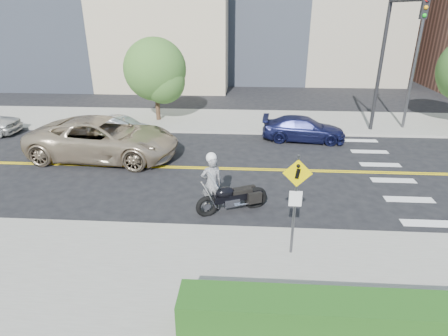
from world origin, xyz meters
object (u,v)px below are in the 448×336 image
motorcyclist (212,182)px  motorcycle (233,191)px  suv (104,139)px  parked_car_silver (121,129)px  pedestrian_sign (295,196)px  parked_car_blue (304,129)px

motorcyclist → motorcycle: 0.80m
suv → parked_car_silver: size_ratio=1.84×
pedestrian_sign → parked_car_blue: 10.73m
pedestrian_sign → motorcyclist: (-2.53, 2.62, -0.88)m
parked_car_blue → parked_car_silver: bearing=98.7°
parked_car_silver → parked_car_blue: parked_car_blue is taller
pedestrian_sign → suv: (-8.08, 7.29, -1.00)m
parked_car_blue → motorcycle: bearing=161.6°
motorcyclist → parked_car_silver: (-5.62, 7.28, -0.46)m
parked_car_blue → pedestrian_sign: bearing=176.1°
motorcyclist → suv: size_ratio=0.31×
motorcycle → parked_car_silver: (-6.36, 7.36, -0.16)m
pedestrian_sign → parked_car_silver: pedestrian_sign is taller
suv → parked_car_blue: suv is taller
suv → parked_car_silver: bearing=5.8°
suv → parked_car_silver: 2.64m
suv → motorcyclist: bearing=-125.9°
parked_car_silver → parked_car_blue: bearing=-72.0°
pedestrian_sign → parked_car_silver: size_ratio=0.80×
suv → parked_car_blue: 10.29m
motorcycle → pedestrian_sign: bearing=-78.2°
parked_car_blue → suv: bearing=113.5°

